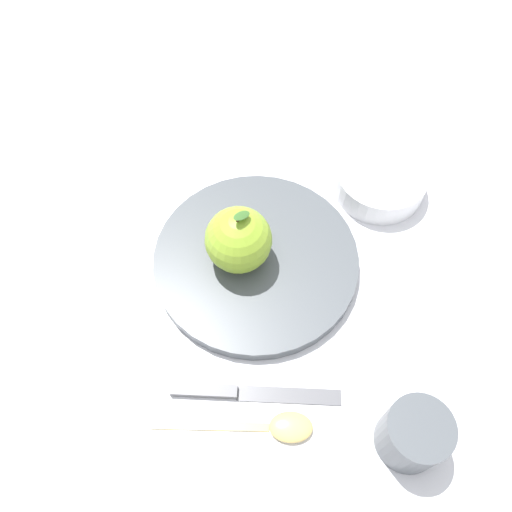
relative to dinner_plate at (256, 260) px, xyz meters
name	(u,v)px	position (x,y,z in m)	size (l,w,h in m)	color
ground_plane	(251,279)	(-0.01, -0.02, -0.01)	(2.40, 2.40, 0.00)	silver
dinner_plate	(256,260)	(0.00, 0.00, 0.00)	(0.26, 0.26, 0.02)	#4C5156
apple	(238,240)	(-0.02, 0.01, 0.05)	(0.08, 0.08, 0.10)	#8CB22D
side_bowl	(381,179)	(0.21, 0.05, 0.01)	(0.13, 0.13, 0.04)	white
cup	(414,434)	(0.07, -0.27, 0.03)	(0.07, 0.07, 0.07)	#4C5156
knife	(240,393)	(-0.08, -0.15, -0.01)	(0.18, 0.09, 0.01)	#59595E
spoon	(272,427)	(-0.06, -0.20, -0.01)	(0.17, 0.09, 0.01)	#D8B766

